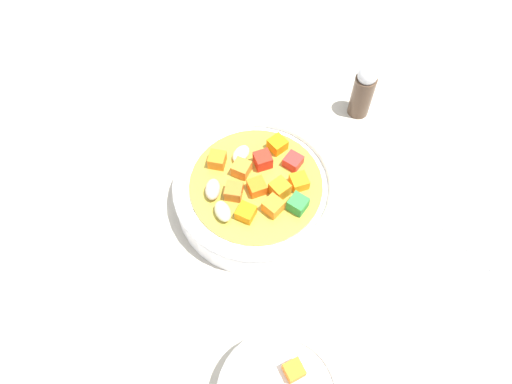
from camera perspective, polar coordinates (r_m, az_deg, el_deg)
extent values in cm
cube|color=#BAB2A0|center=(55.61, 0.00, -1.63)|extent=(140.00, 140.00, 2.00)
cylinder|color=white|center=(53.15, 0.00, -0.20)|extent=(18.03, 18.03, 3.62)
torus|color=white|center=(51.29, 0.00, 1.00)|extent=(18.12, 18.12, 1.17)
cylinder|color=#AB9934|center=(51.41, 0.00, 0.92)|extent=(14.47, 14.47, 0.40)
cube|color=orange|center=(48.78, -1.22, -2.49)|extent=(2.19, 2.19, 1.31)
cube|color=orange|center=(53.27, 2.59, 5.73)|extent=(2.00, 2.00, 1.43)
cube|color=orange|center=(50.80, 5.20, 1.25)|extent=(2.40, 2.40, 1.32)
cube|color=orange|center=(50.23, 0.11, 0.62)|extent=(2.36, 2.36, 1.37)
cube|color=orange|center=(49.91, -2.68, 0.08)|extent=(2.43, 2.43, 1.54)
cube|color=red|center=(51.89, 0.82, 3.85)|extent=(2.38, 2.38, 1.64)
ellipsoid|color=beige|center=(52.72, -1.82, 4.57)|extent=(2.06, 2.74, 1.05)
cube|color=orange|center=(52.16, -4.69, 3.87)|extent=(2.42, 2.42, 1.50)
cube|color=#2D8D3A|center=(49.30, 5.06, -1.45)|extent=(1.98, 1.98, 1.54)
cube|color=orange|center=(48.99, 2.07, -1.71)|extent=(1.77, 1.77, 1.59)
ellipsoid|color=beige|center=(50.17, -5.21, 0.32)|extent=(2.79, 2.92, 1.57)
cube|color=orange|center=(49.90, 2.86, 0.37)|extent=(2.01, 2.01, 1.82)
ellipsoid|color=beige|center=(48.85, -3.87, -2.45)|extent=(2.91, 2.47, 1.40)
cube|color=red|center=(52.20, 4.48, 3.72)|extent=(1.98, 1.98, 1.24)
cube|color=orange|center=(51.26, -2.02, 2.60)|extent=(2.20, 2.20, 1.51)
cylinder|color=silver|center=(56.88, 22.05, -4.17)|extent=(13.03, 2.43, 0.67)
ellipsoid|color=silver|center=(59.20, 12.40, 4.71)|extent=(4.10, 2.82, 0.92)
cube|color=orange|center=(44.70, 4.57, -20.58)|extent=(2.07, 2.07, 1.60)
cylinder|color=#4C3828|center=(61.42, 12.59, 11.21)|extent=(2.68, 2.68, 5.96)
sphere|color=silver|center=(58.85, 13.26, 13.50)|extent=(2.41, 2.41, 2.41)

